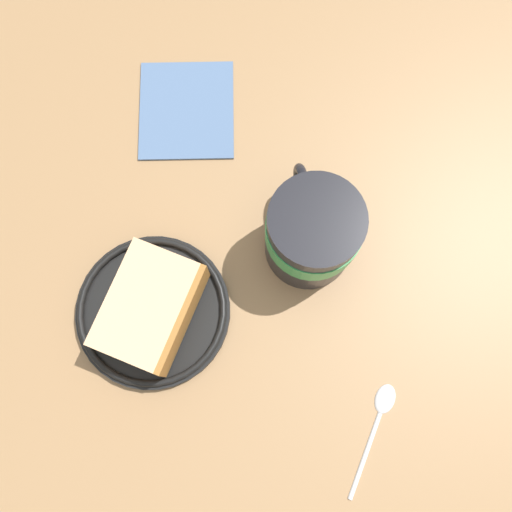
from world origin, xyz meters
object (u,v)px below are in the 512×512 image
Objects in this scene: small_plate at (153,311)px; teaspoon at (380,416)px; tea_mug at (312,232)px; cake_slice at (150,308)px; folded_napkin at (186,109)px.

small_plate reaches higher than teaspoon.
tea_mug reaches higher than teaspoon.
small_plate is 1.35× the size of teaspoon.
cake_slice is 23.34cm from folded_napkin.
small_plate is 23.05cm from folded_napkin.
teaspoon is at bearing -87.44° from small_plate.
teaspoon is (1.12, -25.01, -0.49)cm from small_plate.
cake_slice is 0.98× the size of folded_napkin.
teaspoon is at bearing -131.61° from tea_mug.
cake_slice is (0.02, -0.27, 2.71)cm from small_plate.
teaspoon reaches higher than folded_napkin.
small_plate is 1.32× the size of folded_napkin.
tea_mug is 0.91× the size of teaspoon.
folded_napkin is at bearing 20.35° from small_plate.
tea_mug reaches higher than folded_napkin.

